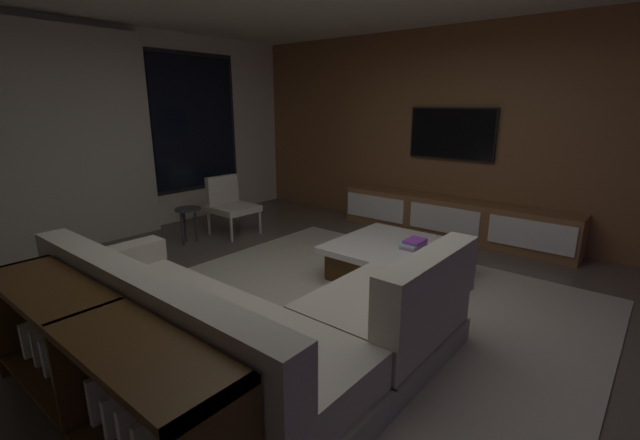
% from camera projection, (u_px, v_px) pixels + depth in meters
% --- Properties ---
extents(floor, '(9.20, 9.20, 0.00)m').
position_uv_depth(floor, '(326.00, 314.00, 3.63)').
color(floor, '#564C44').
extents(back_wall_with_window, '(6.60, 0.30, 2.70)m').
position_uv_depth(back_wall_with_window, '(102.00, 135.00, 5.45)').
color(back_wall_with_window, beige).
rests_on(back_wall_with_window, floor).
extents(media_wall, '(0.12, 7.80, 2.70)m').
position_uv_depth(media_wall, '(473.00, 134.00, 5.55)').
color(media_wall, brown).
rests_on(media_wall, floor).
extents(area_rug, '(3.20, 3.80, 0.01)m').
position_uv_depth(area_rug, '(359.00, 303.00, 3.83)').
color(area_rug, '#ADA391').
rests_on(area_rug, floor).
extents(sectional_couch, '(1.98, 2.50, 0.82)m').
position_uv_depth(sectional_couch, '(248.00, 329.00, 2.83)').
color(sectional_couch, '#A49C8C').
rests_on(sectional_couch, floor).
extents(coffee_table, '(1.16, 1.16, 0.36)m').
position_uv_depth(coffee_table, '(394.00, 261.00, 4.35)').
color(coffee_table, '#442B12').
rests_on(coffee_table, floor).
extents(book_stack_on_coffee_table, '(0.30, 0.19, 0.08)m').
position_uv_depth(book_stack_on_coffee_table, '(414.00, 244.00, 4.20)').
color(book_stack_on_coffee_table, '#C894CE').
rests_on(book_stack_on_coffee_table, coffee_table).
extents(accent_chair_near_window, '(0.56, 0.58, 0.78)m').
position_uv_depth(accent_chair_near_window, '(230.00, 202.00, 5.81)').
color(accent_chair_near_window, '#B2ADA0').
rests_on(accent_chair_near_window, floor).
extents(side_stool, '(0.32, 0.32, 0.46)m').
position_uv_depth(side_stool, '(188.00, 215.00, 5.40)').
color(side_stool, '#333338').
rests_on(side_stool, floor).
extents(media_console, '(0.46, 3.10, 0.52)m').
position_uv_depth(media_console, '(454.00, 219.00, 5.66)').
color(media_console, brown).
rests_on(media_console, floor).
extents(mounted_tv, '(0.05, 1.16, 0.67)m').
position_uv_depth(mounted_tv, '(452.00, 134.00, 5.63)').
color(mounted_tv, black).
extents(console_table_behind_couch, '(0.40, 2.10, 0.74)m').
position_uv_depth(console_table_behind_couch, '(95.00, 369.00, 2.20)').
color(console_table_behind_couch, '#442B12').
rests_on(console_table_behind_couch, floor).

